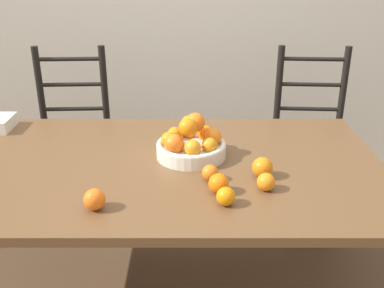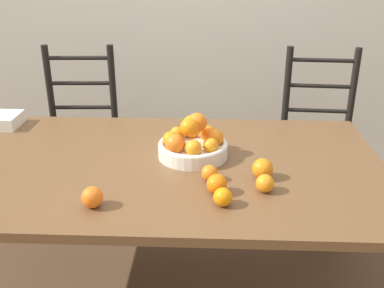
{
  "view_description": "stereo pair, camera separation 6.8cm",
  "coord_description": "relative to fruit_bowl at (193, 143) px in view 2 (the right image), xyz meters",
  "views": [
    {
      "loc": [
        0.19,
        -1.66,
        1.52
      ],
      "look_at": [
        0.19,
        -0.02,
        0.82
      ],
      "focal_mm": 42.0,
      "sensor_mm": 36.0,
      "label": 1
    },
    {
      "loc": [
        0.26,
        -1.66,
        1.52
      ],
      "look_at": [
        0.19,
        -0.02,
        0.82
      ],
      "focal_mm": 42.0,
      "sensor_mm": 36.0,
      "label": 2
    }
  ],
  "objects": [
    {
      "name": "dining_table",
      "position": [
        -0.19,
        -0.06,
        -0.14
      ],
      "size": [
        1.94,
        1.05,
        0.72
      ],
      "color": "brown",
      "rests_on": "ground_plane"
    },
    {
      "name": "fruit_bowl",
      "position": [
        0.0,
        0.0,
        0.0
      ],
      "size": [
        0.29,
        0.29,
        0.19
      ],
      "color": "silver",
      "rests_on": "dining_table"
    },
    {
      "name": "orange_loose_0",
      "position": [
        -0.32,
        -0.42,
        -0.02
      ],
      "size": [
        0.07,
        0.07,
        0.07
      ],
      "color": "orange",
      "rests_on": "dining_table"
    },
    {
      "name": "orange_loose_1",
      "position": [
        0.1,
        -0.31,
        -0.02
      ],
      "size": [
        0.07,
        0.07,
        0.07
      ],
      "color": "orange",
      "rests_on": "dining_table"
    },
    {
      "name": "orange_loose_2",
      "position": [
        0.27,
        -0.19,
        -0.02
      ],
      "size": [
        0.08,
        0.08,
        0.08
      ],
      "color": "orange",
      "rests_on": "dining_table"
    },
    {
      "name": "orange_loose_3",
      "position": [
        0.27,
        -0.29,
        -0.03
      ],
      "size": [
        0.07,
        0.07,
        0.07
      ],
      "color": "orange",
      "rests_on": "dining_table"
    },
    {
      "name": "orange_loose_4",
      "position": [
        0.07,
        -0.21,
        -0.03
      ],
      "size": [
        0.06,
        0.06,
        0.06
      ],
      "color": "orange",
      "rests_on": "dining_table"
    },
    {
      "name": "orange_loose_5",
      "position": [
        0.12,
        -0.39,
        -0.03
      ],
      "size": [
        0.07,
        0.07,
        0.07
      ],
      "color": "orange",
      "rests_on": "dining_table"
    },
    {
      "name": "chair_left",
      "position": [
        -0.7,
        0.73,
        -0.29
      ],
      "size": [
        0.44,
        0.42,
        1.02
      ],
      "rotation": [
        0.0,
        0.0,
        0.05
      ],
      "color": "black",
      "rests_on": "ground_plane"
    },
    {
      "name": "chair_right",
      "position": [
        0.7,
        0.73,
        -0.29
      ],
      "size": [
        0.44,
        0.43,
        1.02
      ],
      "rotation": [
        0.0,
        0.0,
        -0.06
      ],
      "color": "black",
      "rests_on": "ground_plane"
    }
  ]
}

